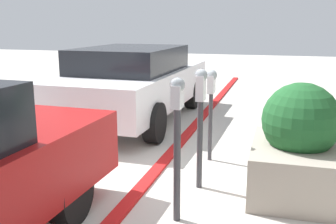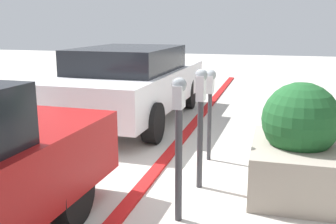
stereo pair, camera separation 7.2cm
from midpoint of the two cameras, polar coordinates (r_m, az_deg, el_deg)
name	(u,v)px [view 2 (the right image)]	position (r m, az deg, el deg)	size (l,w,h in m)	color
ground_plane	(155,180)	(5.02, -2.25, -9.87)	(40.00, 40.00, 0.00)	beige
curb_strip	(149,178)	(5.03, -3.13, -9.56)	(19.00, 0.16, 0.04)	red
parking_meter_nearest	(179,128)	(3.74, 1.03, -2.33)	(0.17, 0.14, 1.44)	#38383D
parking_meter_second	(201,108)	(4.54, 4.30, 0.62)	(0.17, 0.15, 1.43)	#38383D
parking_meter_middle	(210,94)	(5.50, 5.76, 2.61)	(0.18, 0.15, 1.31)	#38383D
planter_box	(298,147)	(4.75, 17.98, -4.92)	(1.40, 1.03, 1.29)	#A39989
parked_car_middle	(131,82)	(7.87, -5.65, 4.40)	(4.54, 2.03, 1.47)	silver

